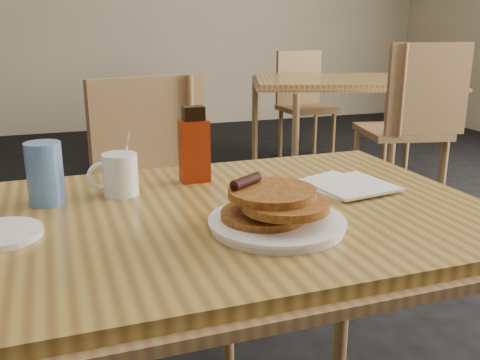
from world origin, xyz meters
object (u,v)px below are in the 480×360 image
Objects in this scene: main_table at (219,230)px; neighbor_table at (349,84)px; pancake_plate at (277,213)px; chair_main_far at (157,190)px; blue_tumbler at (45,173)px; chair_neighbor_near at (413,115)px; chair_neighbor_far at (303,95)px; coffee_mug at (119,174)px; syrup_bottle at (194,147)px.

main_table is 2.90m from neighbor_table.
pancake_plate is at bearing -60.02° from main_table.
chair_main_far is 7.09× the size of blue_tumbler.
blue_tumbler is at bearing 153.37° from main_table.
chair_main_far is 1.85m from chair_neighbor_near.
chair_neighbor_far is at bearing 41.31° from chair_main_far.
coffee_mug is (-1.87, -2.18, 0.09)m from neighbor_table.
chair_main_far is at bearing 60.34° from blue_tumbler.
syrup_bottle reaches higher than neighbor_table.
chair_neighbor_near is 5.54× the size of syrup_bottle.
blue_tumbler is (-0.34, 0.17, 0.11)m from main_table.
chair_neighbor_near is (-0.02, -0.78, -0.10)m from neighbor_table.
pancake_plate reaches higher than neighbor_table.
neighbor_table is 10.68× the size of coffee_mug.
syrup_bottle is (0.01, 0.23, 0.13)m from main_table.
blue_tumbler is at bearing -170.68° from syrup_bottle.
coffee_mug reaches higher than neighbor_table.
coffee_mug is at bearing -166.02° from syrup_bottle.
main_table is at bearing -124.09° from chair_neighbor_near.
chair_main_far reaches higher than chair_neighbor_far.
blue_tumbler is (-2.02, -2.19, 0.11)m from neighbor_table.
syrup_bottle is at bearing 88.18° from main_table.
chair_neighbor_near is 6.90× the size of coffee_mug.
chair_neighbor_far reaches higher than neighbor_table.
chair_main_far reaches higher than blue_tumbler.
syrup_bottle is 0.35m from blue_tumbler.
chair_neighbor_far is at bearing 101.56° from chair_neighbor_near.
chair_neighbor_far is 3.48m from coffee_mug.
chair_neighbor_far is 3.62m from pancake_plate.
pancake_plate is 1.41× the size of syrup_bottle.
pancake_plate is at bearing -122.96° from neighbor_table.
blue_tumbler is (-0.16, -0.01, 0.02)m from coffee_mug.
chair_neighbor_near reaches higher than pancake_plate.
blue_tumbler is at bearing 178.38° from coffee_mug.
blue_tumbler is (-2.00, -1.41, 0.20)m from chair_neighbor_near.
blue_tumbler is (-0.34, -0.06, -0.02)m from syrup_bottle.
chair_neighbor_near is at bearing 13.27° from chair_main_far.
pancake_plate is (0.07, -0.13, 0.07)m from main_table.
chair_main_far is 5.13× the size of syrup_bottle.
syrup_bottle is at bearing -128.33° from chair_neighbor_near.
neighbor_table is at bearing 54.42° from main_table.
chair_neighbor_far is at bearing 63.51° from pancake_plate.
chair_main_far is 6.39× the size of coffee_mug.
syrup_bottle is at bearing 9.52° from blue_tumbler.
chair_main_far reaches higher than pancake_plate.
main_table is 0.75× the size of neighbor_table.
chair_neighbor_far is at bearing 61.50° from main_table.
chair_neighbor_near is at bearing 31.92° from coffee_mug.
main_table is 1.31× the size of chair_neighbor_far.
chair_neighbor_near is at bearing 35.28° from blue_tumbler.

